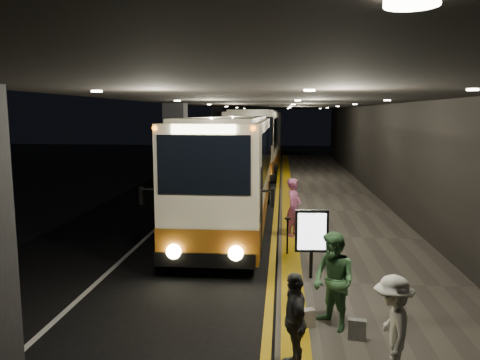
{
  "coord_description": "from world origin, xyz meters",
  "views": [
    {
      "loc": [
        2.59,
        -13.63,
        4.02
      ],
      "look_at": [
        1.11,
        2.5,
        1.7
      ],
      "focal_mm": 35.0,
      "sensor_mm": 36.0,
      "label": 1
    }
  ],
  "objects_px": {
    "passenger_waiting_green": "(334,281)",
    "info_sign": "(312,233)",
    "passenger_waiting_white": "(393,328)",
    "passenger_boarding": "(294,207)",
    "coach_main": "(232,175)",
    "bag_plain": "(307,318)",
    "passenger_waiting_grey": "(295,321)",
    "bag_polka": "(357,330)",
    "stanchion_post": "(287,236)",
    "coach_second": "(257,144)"
  },
  "relations": [
    {
      "from": "passenger_waiting_white",
      "to": "bag_plain",
      "type": "xyz_separation_m",
      "value": [
        -1.13,
        1.6,
        -0.62
      ]
    },
    {
      "from": "passenger_boarding",
      "to": "bag_polka",
      "type": "distance_m",
      "value": 6.94
    },
    {
      "from": "passenger_waiting_white",
      "to": "info_sign",
      "type": "relative_size",
      "value": 0.96
    },
    {
      "from": "passenger_waiting_white",
      "to": "info_sign",
      "type": "distance_m",
      "value": 4.3
    },
    {
      "from": "passenger_waiting_green",
      "to": "info_sign",
      "type": "height_order",
      "value": "passenger_waiting_green"
    },
    {
      "from": "passenger_waiting_green",
      "to": "passenger_waiting_white",
      "type": "bearing_deg",
      "value": -12.96
    },
    {
      "from": "coach_second",
      "to": "stanchion_post",
      "type": "height_order",
      "value": "coach_second"
    },
    {
      "from": "coach_main",
      "to": "passenger_waiting_white",
      "type": "relative_size",
      "value": 7.74
    },
    {
      "from": "passenger_waiting_grey",
      "to": "bag_polka",
      "type": "bearing_deg",
      "value": 122.18
    },
    {
      "from": "bag_polka",
      "to": "bag_plain",
      "type": "xyz_separation_m",
      "value": [
        -0.83,
        0.41,
        -0.02
      ]
    },
    {
      "from": "bag_polka",
      "to": "passenger_boarding",
      "type": "bearing_deg",
      "value": 97.8
    },
    {
      "from": "coach_main",
      "to": "info_sign",
      "type": "xyz_separation_m",
      "value": [
        2.52,
        -5.85,
        -0.56
      ]
    },
    {
      "from": "passenger_waiting_white",
      "to": "stanchion_post",
      "type": "height_order",
      "value": "passenger_waiting_white"
    },
    {
      "from": "passenger_boarding",
      "to": "passenger_waiting_white",
      "type": "bearing_deg",
      "value": -147.72
    },
    {
      "from": "coach_second",
      "to": "bag_plain",
      "type": "height_order",
      "value": "coach_second"
    },
    {
      "from": "passenger_waiting_grey",
      "to": "bag_polka",
      "type": "distance_m",
      "value": 1.6
    },
    {
      "from": "coach_main",
      "to": "bag_plain",
      "type": "xyz_separation_m",
      "value": [
        2.3,
        -8.44,
        -1.5
      ]
    },
    {
      "from": "bag_plain",
      "to": "info_sign",
      "type": "bearing_deg",
      "value": 85.23
    },
    {
      "from": "coach_second",
      "to": "passenger_waiting_green",
      "type": "xyz_separation_m",
      "value": [
        2.65,
        -23.06,
        -0.93
      ]
    },
    {
      "from": "passenger_waiting_green",
      "to": "bag_polka",
      "type": "bearing_deg",
      "value": 5.59
    },
    {
      "from": "passenger_waiting_green",
      "to": "passenger_waiting_grey",
      "type": "relative_size",
      "value": 1.17
    },
    {
      "from": "passenger_waiting_green",
      "to": "info_sign",
      "type": "bearing_deg",
      "value": 149.44
    },
    {
      "from": "passenger_waiting_white",
      "to": "passenger_waiting_green",
      "type": "bearing_deg",
      "value": -151.44
    },
    {
      "from": "passenger_boarding",
      "to": "stanchion_post",
      "type": "relative_size",
      "value": 1.82
    },
    {
      "from": "passenger_waiting_white",
      "to": "info_sign",
      "type": "xyz_separation_m",
      "value": [
        -0.92,
        4.19,
        0.32
      ]
    },
    {
      "from": "passenger_waiting_grey",
      "to": "info_sign",
      "type": "distance_m",
      "value": 4.06
    },
    {
      "from": "passenger_boarding",
      "to": "bag_plain",
      "type": "distance_m",
      "value": 6.47
    },
    {
      "from": "coach_second",
      "to": "passenger_waiting_green",
      "type": "bearing_deg",
      "value": -81.73
    },
    {
      "from": "passenger_boarding",
      "to": "passenger_waiting_grey",
      "type": "xyz_separation_m",
      "value": [
        -0.16,
        -7.84,
        -0.16
      ]
    },
    {
      "from": "passenger_waiting_white",
      "to": "passenger_waiting_grey",
      "type": "height_order",
      "value": "passenger_waiting_white"
    },
    {
      "from": "passenger_waiting_grey",
      "to": "stanchion_post",
      "type": "bearing_deg",
      "value": 170.41
    },
    {
      "from": "passenger_boarding",
      "to": "coach_second",
      "type": "bearing_deg",
      "value": 30.59
    },
    {
      "from": "passenger_waiting_green",
      "to": "bag_plain",
      "type": "distance_m",
      "value": 0.85
    },
    {
      "from": "passenger_waiting_green",
      "to": "info_sign",
      "type": "distance_m",
      "value": 2.61
    },
    {
      "from": "coach_main",
      "to": "passenger_boarding",
      "type": "distance_m",
      "value": 3.07
    },
    {
      "from": "passenger_boarding",
      "to": "passenger_waiting_green",
      "type": "bearing_deg",
      "value": -151.49
    },
    {
      "from": "passenger_waiting_green",
      "to": "passenger_waiting_white",
      "type": "relative_size",
      "value": 1.13
    },
    {
      "from": "passenger_boarding",
      "to": "passenger_waiting_green",
      "type": "relative_size",
      "value": 1.04
    },
    {
      "from": "coach_second",
      "to": "bag_plain",
      "type": "xyz_separation_m",
      "value": [
        2.19,
        -23.07,
        -1.65
      ]
    },
    {
      "from": "bag_plain",
      "to": "info_sign",
      "type": "distance_m",
      "value": 2.77
    },
    {
      "from": "coach_main",
      "to": "bag_plain",
      "type": "height_order",
      "value": "coach_main"
    },
    {
      "from": "coach_second",
      "to": "bag_polka",
      "type": "xyz_separation_m",
      "value": [
        3.02,
        -23.48,
        -1.63
      ]
    },
    {
      "from": "coach_main",
      "to": "passenger_waiting_green",
      "type": "xyz_separation_m",
      "value": [
        2.76,
        -8.44,
        -0.78
      ]
    },
    {
      "from": "coach_second",
      "to": "passenger_boarding",
      "type": "distance_m",
      "value": 16.8
    },
    {
      "from": "passenger_boarding",
      "to": "info_sign",
      "type": "xyz_separation_m",
      "value": [
        0.33,
        -3.83,
        0.18
      ]
    },
    {
      "from": "passenger_waiting_white",
      "to": "bag_polka",
      "type": "distance_m",
      "value": 1.36
    },
    {
      "from": "coach_main",
      "to": "bag_plain",
      "type": "distance_m",
      "value": 8.88
    },
    {
      "from": "bag_polka",
      "to": "stanchion_post",
      "type": "relative_size",
      "value": 0.36
    },
    {
      "from": "coach_main",
      "to": "passenger_waiting_grey",
      "type": "xyz_separation_m",
      "value": [
        2.03,
        -9.86,
        -0.9
      ]
    },
    {
      "from": "passenger_waiting_green",
      "to": "bag_polka",
      "type": "height_order",
      "value": "passenger_waiting_green"
    }
  ]
}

